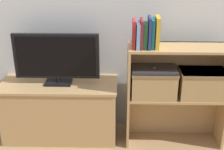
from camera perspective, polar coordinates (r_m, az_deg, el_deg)
ground_plane at (r=2.73m, az=-0.07°, el=-13.21°), size 16.00×16.00×0.00m
tv_stand at (r=2.79m, az=-9.39°, el=-6.28°), size 0.99×0.41×0.52m
tv at (r=2.59m, az=-10.11°, el=3.17°), size 0.70×0.14×0.43m
bookshelf_lower_tier at (r=2.77m, az=11.16°, el=-6.17°), size 0.82×0.26×0.45m
bookshelf_upper_tier at (r=2.59m, az=11.92°, el=2.19°), size 0.82×0.26×0.42m
book_crimson at (r=2.38m, az=4.00°, el=7.53°), size 0.02×0.14×0.22m
book_skyblue at (r=2.39m, az=4.75°, el=7.28°), size 0.03×0.16×0.20m
book_maroon at (r=2.39m, az=5.37°, el=7.53°), size 0.02×0.16×0.22m
book_forest at (r=2.39m, az=6.02°, el=7.20°), size 0.03×0.12×0.19m
book_navy at (r=2.39m, az=6.83°, el=7.72°), size 0.02×0.15×0.24m
book_teal at (r=2.39m, az=7.43°, el=7.53°), size 0.02×0.13×0.22m
book_mustard at (r=2.39m, az=8.25°, el=7.71°), size 0.03×0.14×0.24m
storage_basket_left at (r=2.55m, az=7.62°, el=-1.27°), size 0.37×0.23×0.23m
storage_basket_right at (r=2.62m, az=16.07°, el=-1.31°), size 0.37×0.23×0.23m
laptop at (r=2.51m, az=7.76°, el=1.08°), size 0.36×0.21×0.02m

